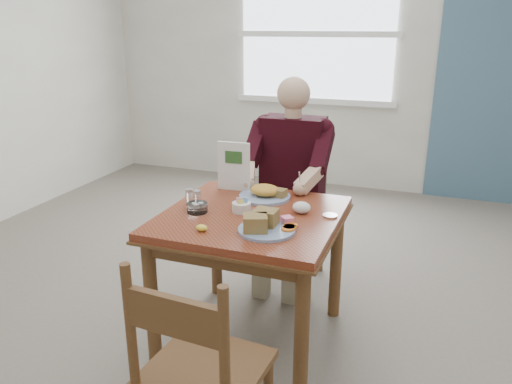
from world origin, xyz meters
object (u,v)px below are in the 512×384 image
at_px(chair_far, 292,211).
at_px(diner, 290,168).
at_px(chair_near, 199,375).
at_px(near_plate, 265,224).
at_px(table, 251,233).
at_px(far_plate, 266,193).

distance_m(chair_far, diner, 0.34).
relative_size(chair_near, near_plate, 2.86).
xyz_separation_m(chair_far, diner, (0.00, -0.09, 0.33)).
relative_size(chair_far, chair_near, 1.00).
xyz_separation_m(table, diner, (0.00, 0.71, 0.17)).
bearing_deg(diner, near_plate, -81.07).
distance_m(chair_near, near_plate, 0.80).
bearing_deg(chair_near, far_plate, 97.46).
distance_m(table, chair_far, 0.81).
height_order(chair_near, near_plate, chair_near).
bearing_deg(chair_near, table, 98.98).
distance_m(chair_far, chair_near, 1.74).
distance_m(table, far_plate, 0.30).
bearing_deg(diner, far_plate, -91.10).
distance_m(chair_far, near_plate, 1.05).
bearing_deg(diner, chair_near, -84.86).
bearing_deg(far_plate, chair_near, -82.54).
bearing_deg(diner, chair_far, 90.01).
distance_m(chair_near, diner, 1.68).
height_order(chair_near, far_plate, chair_near).
height_order(diner, near_plate, diner).
height_order(table, far_plate, far_plate).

